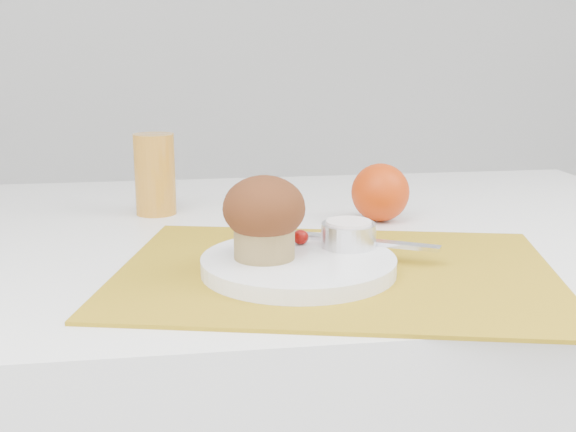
{
  "coord_description": "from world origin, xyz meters",
  "views": [
    {
      "loc": [
        -0.17,
        -0.92,
        1.01
      ],
      "look_at": [
        -0.04,
        -0.08,
        0.8
      ],
      "focal_mm": 45.0,
      "sensor_mm": 36.0,
      "label": 1
    }
  ],
  "objects": [
    {
      "name": "raspberry_near",
      "position": [
        -0.03,
        -0.1,
        0.78
      ],
      "size": [
        0.02,
        0.02,
        0.02
      ],
      "primitive_type": "ellipsoid",
      "color": "#5E0502",
      "rests_on": "plate"
    },
    {
      "name": "cream",
      "position": [
        0.02,
        -0.12,
        0.8
      ],
      "size": [
        0.07,
        0.07,
        0.01
      ],
      "primitive_type": "cylinder",
      "rotation": [
        0.0,
        0.0,
        0.37
      ],
      "color": "white",
      "rests_on": "ramekin"
    },
    {
      "name": "juice_glass",
      "position": [
        -0.21,
        0.17,
        0.81
      ],
      "size": [
        0.07,
        0.07,
        0.12
      ],
      "primitive_type": "cylinder",
      "rotation": [
        0.0,
        0.0,
        0.24
      ],
      "color": "orange",
      "rests_on": "table"
    },
    {
      "name": "raspberry_far",
      "position": [
        0.01,
        -0.13,
        0.78
      ],
      "size": [
        0.02,
        0.02,
        0.02
      ],
      "primitive_type": "ellipsoid",
      "color": "#62021B",
      "rests_on": "plate"
    },
    {
      "name": "muffin",
      "position": [
        -0.08,
        -0.15,
        0.82
      ],
      "size": [
        0.09,
        0.09,
        0.09
      ],
      "color": "#9A804A",
      "rests_on": "plate"
    },
    {
      "name": "placemat",
      "position": [
        0.0,
        -0.15,
        0.75
      ],
      "size": [
        0.57,
        0.47,
        0.0
      ],
      "primitive_type": "cube",
      "rotation": [
        0.0,
        0.0,
        -0.24
      ],
      "color": "#AB8417",
      "rests_on": "table"
    },
    {
      "name": "butter_knife",
      "position": [
        0.04,
        -0.11,
        0.77
      ],
      "size": [
        0.18,
        0.11,
        0.01
      ],
      "primitive_type": "cube",
      "rotation": [
        0.0,
        0.0,
        -0.52
      ],
      "color": "silver",
      "rests_on": "plate"
    },
    {
      "name": "orange",
      "position": [
        0.12,
        0.08,
        0.79
      ],
      "size": [
        0.08,
        0.08,
        0.08
      ],
      "primitive_type": "sphere",
      "color": "#C63807",
      "rests_on": "table"
    },
    {
      "name": "plate",
      "position": [
        -0.04,
        -0.16,
        0.76
      ],
      "size": [
        0.28,
        0.28,
        0.02
      ],
      "primitive_type": "cylinder",
      "rotation": [
        0.0,
        0.0,
        0.37
      ],
      "color": "white",
      "rests_on": "placemat"
    },
    {
      "name": "ramekin",
      "position": [
        0.02,
        -0.12,
        0.79
      ],
      "size": [
        0.07,
        0.07,
        0.03
      ],
      "primitive_type": "cylinder",
      "rotation": [
        0.0,
        0.0,
        0.03
      ],
      "color": "silver",
      "rests_on": "plate"
    }
  ]
}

